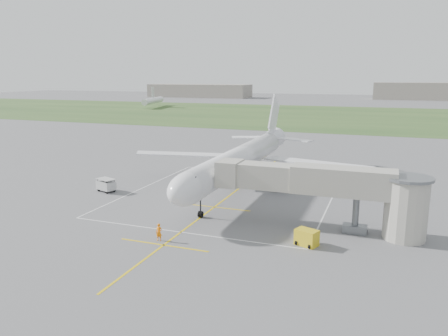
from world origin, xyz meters
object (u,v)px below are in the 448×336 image
(ramp_worker_nose, at_px, (159,232))
(ramp_worker_wing, at_px, (191,180))
(airliner, at_px, (240,160))
(jet_bridge, at_px, (335,189))
(gpu_unit, at_px, (307,238))
(baggage_cart, at_px, (106,185))

(ramp_worker_nose, height_order, ramp_worker_wing, ramp_worker_wing)
(airliner, bearing_deg, jet_bridge, -42.19)
(jet_bridge, bearing_deg, gpu_unit, -110.79)
(jet_bridge, bearing_deg, ramp_worker_wing, 151.40)
(airliner, distance_m, gpu_unit, 24.22)
(gpu_unit, relative_size, ramp_worker_wing, 1.35)
(ramp_worker_wing, bearing_deg, baggage_cart, 62.68)
(airliner, distance_m, jet_bridge, 21.22)
(baggage_cart, height_order, ramp_worker_nose, baggage_cart)
(gpu_unit, height_order, baggage_cart, baggage_cart)
(airliner, bearing_deg, baggage_cart, -153.21)
(baggage_cart, relative_size, ramp_worker_nose, 1.75)
(jet_bridge, distance_m, baggage_cart, 34.29)
(airliner, height_order, jet_bridge, airliner)
(airliner, height_order, baggage_cart, airliner)
(baggage_cart, relative_size, ramp_worker_wing, 1.70)
(ramp_worker_wing, bearing_deg, airliner, -141.83)
(ramp_worker_nose, bearing_deg, airliner, 83.45)
(airliner, bearing_deg, ramp_worker_nose, -92.47)
(jet_bridge, height_order, ramp_worker_nose, jet_bridge)
(gpu_unit, xyz_separation_m, ramp_worker_nose, (-14.69, -4.11, 0.11))
(jet_bridge, bearing_deg, ramp_worker_nose, -150.33)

